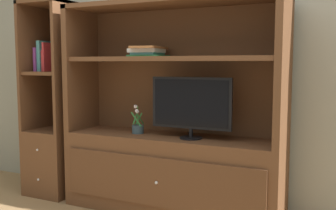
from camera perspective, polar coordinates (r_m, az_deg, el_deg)
painted_rear_wall at (r=3.42m, az=2.93°, el=9.47°), size 6.00×0.10×2.80m
media_console at (r=3.17m, az=0.45°, el=-6.36°), size 1.76×0.49×1.67m
tv_monitor at (r=2.99m, az=3.33°, el=0.00°), size 0.64×0.17×0.47m
potted_plant at (r=3.25m, az=-4.38°, el=-3.14°), size 0.10×0.12×0.24m
magazine_stack at (r=3.17m, az=-2.91°, el=7.70°), size 0.28×0.36×0.08m
bookshelf_tall at (r=3.80m, az=-15.84°, el=-3.59°), size 0.43×0.47×1.74m
upright_book_row at (r=3.80m, az=-17.26°, el=6.47°), size 0.13×0.18×0.28m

